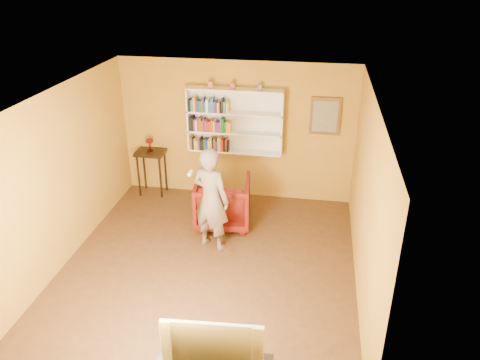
{
  "coord_description": "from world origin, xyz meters",
  "views": [
    {
      "loc": [
        1.49,
        -5.85,
        4.4
      ],
      "look_at": [
        0.37,
        0.75,
        1.17
      ],
      "focal_mm": 35.0,
      "sensor_mm": 36.0,
      "label": 1
    }
  ],
  "objects_px": {
    "armchair": "(223,202)",
    "person": "(211,200)",
    "television": "(214,339)",
    "bookshelf": "(236,120)",
    "ruby_lustre": "(149,142)",
    "console_table": "(151,159)"
  },
  "relations": [
    {
      "from": "bookshelf",
      "to": "ruby_lustre",
      "type": "distance_m",
      "value": 1.76
    },
    {
      "from": "console_table",
      "to": "armchair",
      "type": "height_order",
      "value": "console_table"
    },
    {
      "from": "person",
      "to": "bookshelf",
      "type": "bearing_deg",
      "value": -71.41
    },
    {
      "from": "bookshelf",
      "to": "armchair",
      "type": "height_order",
      "value": "bookshelf"
    },
    {
      "from": "bookshelf",
      "to": "ruby_lustre",
      "type": "relative_size",
      "value": 6.92
    },
    {
      "from": "television",
      "to": "ruby_lustre",
      "type": "bearing_deg",
      "value": 112.7
    },
    {
      "from": "person",
      "to": "television",
      "type": "bearing_deg",
      "value": 124.07
    },
    {
      "from": "bookshelf",
      "to": "ruby_lustre",
      "type": "xyz_separation_m",
      "value": [
        -1.68,
        -0.16,
        -0.49
      ]
    },
    {
      "from": "bookshelf",
      "to": "armchair",
      "type": "bearing_deg",
      "value": -91.88
    },
    {
      "from": "person",
      "to": "television",
      "type": "xyz_separation_m",
      "value": [
        0.66,
        -2.8,
        -0.12
      ]
    },
    {
      "from": "bookshelf",
      "to": "armchair",
      "type": "relative_size",
      "value": 1.84
    },
    {
      "from": "armchair",
      "to": "person",
      "type": "height_order",
      "value": "person"
    },
    {
      "from": "television",
      "to": "person",
      "type": "bearing_deg",
      "value": 99.23
    },
    {
      "from": "console_table",
      "to": "armchair",
      "type": "distance_m",
      "value": 1.92
    },
    {
      "from": "console_table",
      "to": "person",
      "type": "distance_m",
      "value": 2.34
    },
    {
      "from": "ruby_lustre",
      "to": "television",
      "type": "xyz_separation_m",
      "value": [
        2.28,
        -4.5,
        -0.35
      ]
    },
    {
      "from": "console_table",
      "to": "person",
      "type": "relative_size",
      "value": 0.52
    },
    {
      "from": "person",
      "to": "ruby_lustre",
      "type": "bearing_deg",
      "value": -25.81
    },
    {
      "from": "console_table",
      "to": "person",
      "type": "xyz_separation_m",
      "value": [
        1.61,
        -1.7,
        0.12
      ]
    },
    {
      "from": "armchair",
      "to": "television",
      "type": "relative_size",
      "value": 0.92
    },
    {
      "from": "console_table",
      "to": "ruby_lustre",
      "type": "height_order",
      "value": "ruby_lustre"
    },
    {
      "from": "armchair",
      "to": "person",
      "type": "bearing_deg",
      "value": 80.48
    }
  ]
}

